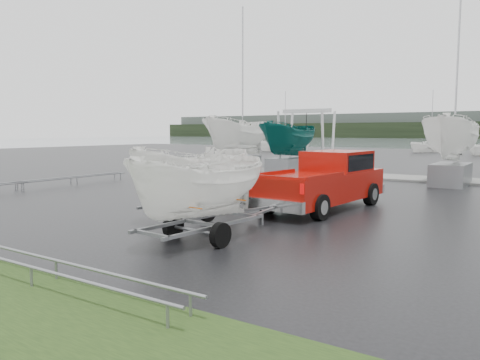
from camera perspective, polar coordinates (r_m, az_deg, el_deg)
ground_plane at (r=18.63m, az=-5.14°, el=-2.46°), size 120.00×120.00×0.00m
dock at (r=29.85m, az=10.56°, el=0.74°), size 30.00×3.00×0.12m
pickup_truck at (r=16.89m, az=10.59°, el=0.17°), size 2.65×6.19×2.01m
trailer_hitched at (r=11.46m, az=-4.84°, el=5.77°), size 1.85×3.69×4.96m
trailer_parked at (r=14.72m, az=-5.68°, el=6.29°), size 2.03×3.74×5.20m
boat_hoist at (r=30.33m, az=8.07°, el=5.82°), size 3.30×2.18×4.12m
keelboat_0 at (r=30.51m, az=-0.19°, el=8.31°), size 2.49×3.20×10.66m
keelboat_1 at (r=28.85m, az=6.01°, el=7.26°), size 2.16×3.20×6.83m
keelboat_2 at (r=25.76m, az=24.61°, el=7.78°), size 2.38×3.20×10.55m
mast_rack_0 at (r=25.74m, az=-19.61°, el=0.34°), size 0.56×6.50×0.06m
mast_rack_2 at (r=9.26m, az=-22.81°, el=-9.39°), size 7.00×0.56×0.06m
moored_boat_0 at (r=63.13m, az=5.49°, el=3.50°), size 3.51×3.48×11.48m
moored_boat_1 at (r=65.69m, az=22.21°, el=3.18°), size 3.43×3.45×11.24m
moored_boat_4 at (r=78.26m, az=0.32°, el=4.00°), size 2.95×2.98×10.92m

